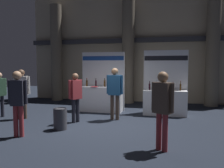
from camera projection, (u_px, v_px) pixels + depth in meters
ground_plane at (104, 126)px, 7.16m from camera, size 24.00×24.00×0.00m
hall_colonnade at (130, 48)px, 11.83m from camera, size 11.08×1.07×5.83m
exhibitor_booth_0 at (101, 96)px, 9.40m from camera, size 1.86×0.72×2.47m
exhibitor_booth_1 at (165, 99)px, 8.72m from camera, size 1.71×0.66×2.51m
trash_bin at (60, 119)px, 6.70m from camera, size 0.40×0.40×0.64m
visitor_0 at (75, 93)px, 7.50m from camera, size 0.41×0.48×1.65m
visitor_1 at (115, 88)px, 7.87m from camera, size 0.59×0.26×1.82m
visitor_2 at (22, 89)px, 8.00m from camera, size 0.53×0.36×1.77m
visitor_3 at (162, 103)px, 4.96m from camera, size 0.49×0.41×1.77m
visitor_4 at (18, 98)px, 5.95m from camera, size 0.48×0.34×1.76m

